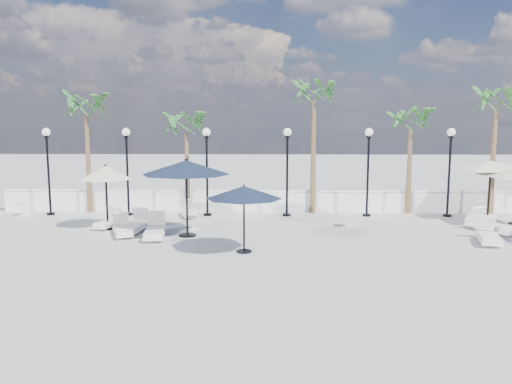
{
  "coord_description": "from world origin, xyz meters",
  "views": [
    {
      "loc": [
        -0.86,
        -15.12,
        4.04
      ],
      "look_at": [
        -1.28,
        3.27,
        1.5
      ],
      "focal_mm": 35.0,
      "sensor_mm": 36.0,
      "label": 1
    }
  ],
  "objects_px": {
    "lounger_5": "(480,220)",
    "lounger_6": "(491,226)",
    "parasol_navy_mid": "(244,193)",
    "lounger_1": "(110,222)",
    "lounger_0": "(123,229)",
    "lounger_3": "(155,230)",
    "lounger_7": "(488,236)",
    "parasol_cream_small": "(106,174)",
    "lounger_2": "(134,226)",
    "lounger_4": "(188,212)",
    "parasol_navy_left": "(186,168)",
    "parasol_cream_sq_b": "(491,161)"
  },
  "relations": [
    {
      "from": "lounger_5",
      "to": "lounger_6",
      "type": "relative_size",
      "value": 0.96
    },
    {
      "from": "lounger_5",
      "to": "parasol_navy_mid",
      "type": "relative_size",
      "value": 0.86
    },
    {
      "from": "lounger_1",
      "to": "lounger_5",
      "type": "distance_m",
      "value": 14.63
    },
    {
      "from": "lounger_0",
      "to": "lounger_3",
      "type": "bearing_deg",
      "value": -36.34
    },
    {
      "from": "lounger_7",
      "to": "parasol_navy_mid",
      "type": "bearing_deg",
      "value": -154.78
    },
    {
      "from": "lounger_0",
      "to": "lounger_3",
      "type": "height_order",
      "value": "lounger_3"
    },
    {
      "from": "lounger_6",
      "to": "parasol_cream_small",
      "type": "height_order",
      "value": "parasol_cream_small"
    },
    {
      "from": "lounger_2",
      "to": "lounger_5",
      "type": "xyz_separation_m",
      "value": [
        13.4,
        1.47,
        0.0
      ]
    },
    {
      "from": "lounger_3",
      "to": "lounger_5",
      "type": "xyz_separation_m",
      "value": [
        12.43,
        2.33,
        -0.01
      ]
    },
    {
      "from": "lounger_0",
      "to": "lounger_5",
      "type": "distance_m",
      "value": 13.84
    },
    {
      "from": "lounger_2",
      "to": "lounger_7",
      "type": "xyz_separation_m",
      "value": [
        12.52,
        -1.37,
        0.0
      ]
    },
    {
      "from": "lounger_4",
      "to": "lounger_5",
      "type": "relative_size",
      "value": 0.85
    },
    {
      "from": "lounger_2",
      "to": "parasol_navy_left",
      "type": "relative_size",
      "value": 0.63
    },
    {
      "from": "lounger_0",
      "to": "lounger_1",
      "type": "distance_m",
      "value": 1.67
    },
    {
      "from": "lounger_7",
      "to": "parasol_cream_small",
      "type": "relative_size",
      "value": 0.83
    },
    {
      "from": "lounger_4",
      "to": "lounger_5",
      "type": "distance_m",
      "value": 12.01
    },
    {
      "from": "lounger_5",
      "to": "parasol_navy_left",
      "type": "bearing_deg",
      "value": -160.06
    },
    {
      "from": "lounger_5",
      "to": "parasol_cream_sq_b",
      "type": "height_order",
      "value": "parasol_cream_sq_b"
    },
    {
      "from": "lounger_3",
      "to": "parasol_cream_sq_b",
      "type": "distance_m",
      "value": 14.24
    },
    {
      "from": "lounger_3",
      "to": "parasol_navy_mid",
      "type": "bearing_deg",
      "value": -38.64
    },
    {
      "from": "lounger_4",
      "to": "parasol_navy_mid",
      "type": "xyz_separation_m",
      "value": [
        2.72,
        -6.0,
        1.69
      ]
    },
    {
      "from": "lounger_1",
      "to": "lounger_7",
      "type": "bearing_deg",
      "value": 2.04
    },
    {
      "from": "lounger_1",
      "to": "lounger_4",
      "type": "xyz_separation_m",
      "value": [
        2.73,
        2.3,
        -0.01
      ]
    },
    {
      "from": "lounger_5",
      "to": "lounger_3",
      "type": "bearing_deg",
      "value": -159.88
    },
    {
      "from": "parasol_cream_small",
      "to": "lounger_3",
      "type": "bearing_deg",
      "value": -34.4
    },
    {
      "from": "lounger_4",
      "to": "lounger_5",
      "type": "bearing_deg",
      "value": -27.76
    },
    {
      "from": "parasol_cream_sq_b",
      "to": "lounger_3",
      "type": "bearing_deg",
      "value": -163.43
    },
    {
      "from": "lounger_3",
      "to": "parasol_cream_sq_b",
      "type": "relative_size",
      "value": 0.4
    },
    {
      "from": "lounger_3",
      "to": "lounger_7",
      "type": "xyz_separation_m",
      "value": [
        11.54,
        -0.52,
        -0.01
      ]
    },
    {
      "from": "parasol_navy_mid",
      "to": "parasol_navy_left",
      "type": "bearing_deg",
      "value": 134.1
    },
    {
      "from": "lounger_3",
      "to": "lounger_2",
      "type": "bearing_deg",
      "value": 131.08
    },
    {
      "from": "parasol_navy_left",
      "to": "parasol_cream_small",
      "type": "xyz_separation_m",
      "value": [
        -3.3,
        1.25,
        -0.34
      ]
    },
    {
      "from": "lounger_0",
      "to": "parasol_cream_sq_b",
      "type": "distance_m",
      "value": 15.36
    },
    {
      "from": "lounger_2",
      "to": "parasol_cream_small",
      "type": "height_order",
      "value": "parasol_cream_small"
    },
    {
      "from": "lounger_6",
      "to": "parasol_cream_small",
      "type": "xyz_separation_m",
      "value": [
        -14.53,
        0.39,
        1.88
      ]
    },
    {
      "from": "lounger_6",
      "to": "lounger_7",
      "type": "bearing_deg",
      "value": -140.27
    },
    {
      "from": "parasol_navy_left",
      "to": "lounger_0",
      "type": "bearing_deg",
      "value": 177.81
    },
    {
      "from": "lounger_6",
      "to": "parasol_cream_small",
      "type": "bearing_deg",
      "value": 154.73
    },
    {
      "from": "parasol_cream_sq_b",
      "to": "lounger_5",
      "type": "bearing_deg",
      "value": -122.04
    },
    {
      "from": "lounger_3",
      "to": "parasol_navy_mid",
      "type": "relative_size",
      "value": 0.87
    },
    {
      "from": "lounger_6",
      "to": "lounger_4",
      "type": "bearing_deg",
      "value": 142.34
    },
    {
      "from": "parasol_navy_left",
      "to": "lounger_2",
      "type": "bearing_deg",
      "value": 163.73
    },
    {
      "from": "lounger_2",
      "to": "parasol_cream_sq_b",
      "type": "relative_size",
      "value": 0.38
    },
    {
      "from": "lounger_0",
      "to": "lounger_1",
      "type": "bearing_deg",
      "value": 102.0
    },
    {
      "from": "parasol_navy_mid",
      "to": "parasol_cream_small",
      "type": "relative_size",
      "value": 0.97
    },
    {
      "from": "lounger_7",
      "to": "lounger_0",
      "type": "bearing_deg",
      "value": -168.58
    },
    {
      "from": "lounger_4",
      "to": "lounger_2",
      "type": "bearing_deg",
      "value": -135.17
    },
    {
      "from": "lounger_2",
      "to": "lounger_7",
      "type": "distance_m",
      "value": 12.59
    },
    {
      "from": "lounger_2",
      "to": "parasol_cream_sq_b",
      "type": "xyz_separation_m",
      "value": [
        14.46,
        3.16,
        2.2
      ]
    },
    {
      "from": "parasol_cream_sq_b",
      "to": "parasol_cream_small",
      "type": "relative_size",
      "value": 2.12
    }
  ]
}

